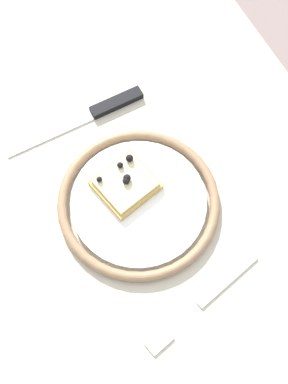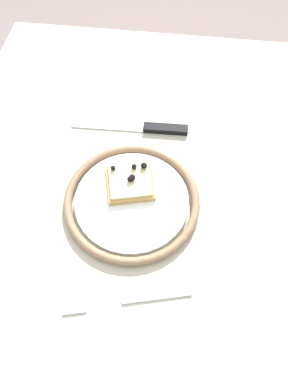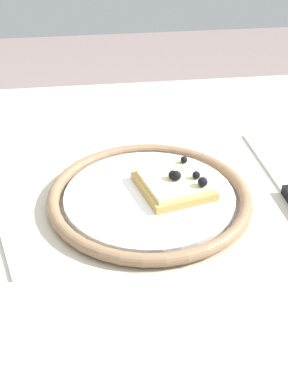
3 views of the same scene
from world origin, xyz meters
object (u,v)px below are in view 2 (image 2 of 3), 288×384
(plate, at_px, (132,200))
(fork, at_px, (126,300))
(dining_table, at_px, (125,217))
(knife, at_px, (150,128))
(pizza_slice_near, at_px, (130,182))

(plate, height_order, fork, plate)
(dining_table, height_order, knife, knife)
(fork, bearing_deg, plate, 5.08)
(dining_table, distance_m, knife, 0.19)
(knife, height_order, fork, knife)
(pizza_slice_near, distance_m, knife, 0.14)
(dining_table, height_order, plate, plate)
(dining_table, bearing_deg, pizza_slice_near, -48.12)
(pizza_slice_near, relative_size, knife, 0.41)
(knife, relative_size, fork, 1.21)
(plate, relative_size, fork, 1.22)
(pizza_slice_near, bearing_deg, fork, -173.89)
(knife, bearing_deg, dining_table, 168.09)
(knife, distance_m, fork, 0.35)
(knife, bearing_deg, plate, 176.02)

